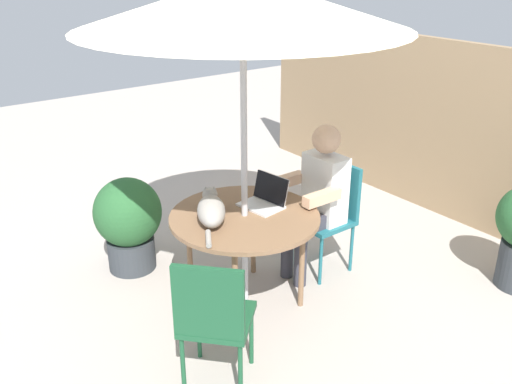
% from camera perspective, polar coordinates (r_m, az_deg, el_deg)
% --- Properties ---
extents(ground_plane, '(14.00, 14.00, 0.00)m').
position_cam_1_polar(ground_plane, '(4.26, -1.09, -11.07)').
color(ground_plane, '#ADA399').
extents(fence_back, '(5.12, 0.08, 1.68)m').
position_cam_1_polar(fence_back, '(5.56, 19.95, 5.64)').
color(fence_back, '#937756').
rests_on(fence_back, ground).
extents(patio_table, '(1.06, 1.06, 0.72)m').
position_cam_1_polar(patio_table, '(3.92, -1.17, -3.11)').
color(patio_table, brown).
rests_on(patio_table, ground).
extents(patio_umbrella, '(2.08, 2.08, 2.29)m').
position_cam_1_polar(patio_umbrella, '(3.51, -1.38, 18.85)').
color(patio_umbrella, '#B7B7BC').
rests_on(patio_umbrella, ground).
extents(chair_occupied, '(0.40, 0.40, 0.90)m').
position_cam_1_polar(chair_occupied, '(4.48, 7.74, -1.64)').
color(chair_occupied, '#1E606B').
rests_on(chair_occupied, ground).
extents(chair_empty, '(0.57, 0.57, 0.90)m').
position_cam_1_polar(chair_empty, '(3.22, -4.39, -12.50)').
color(chair_empty, '#194C2D').
rests_on(chair_empty, ground).
extents(person_seated, '(0.48, 0.48, 1.24)m').
position_cam_1_polar(person_seated, '(4.31, 6.35, -0.15)').
color(person_seated, white).
rests_on(person_seated, ground).
extents(laptop, '(0.33, 0.29, 0.21)m').
position_cam_1_polar(laptop, '(4.03, 1.03, -0.50)').
color(laptop, silver).
rests_on(laptop, patio_table).
extents(cat, '(0.56, 0.41, 0.17)m').
position_cam_1_polar(cat, '(3.79, -4.64, -1.82)').
color(cat, gray).
rests_on(cat, patio_table).
extents(potted_plant_near_fence, '(0.54, 0.54, 0.79)m').
position_cam_1_polar(potted_plant_near_fence, '(4.57, -12.97, -2.84)').
color(potted_plant_near_fence, '#33383D').
rests_on(potted_plant_near_fence, ground).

